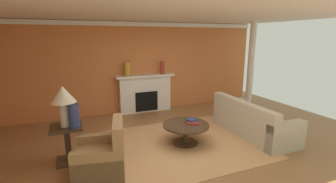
{
  "coord_description": "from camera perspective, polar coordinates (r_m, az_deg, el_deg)",
  "views": [
    {
      "loc": [
        -1.91,
        -4.16,
        2.29
      ],
      "look_at": [
        0.23,
        1.01,
        1.0
      ],
      "focal_mm": 25.46,
      "sensor_mm": 36.0,
      "label": 1
    }
  ],
  "objects": [
    {
      "name": "table_lamp",
      "position": [
        4.61,
        -23.8,
        -1.5
      ],
      "size": [
        0.44,
        0.44,
        0.75
      ],
      "color": "beige",
      "rests_on": "side_table"
    },
    {
      "name": "crown_moulding",
      "position": [
        7.3,
        -7.54,
        15.71
      ],
      "size": [
        8.15,
        0.08,
        0.12
      ],
      "primitive_type": "cube",
      "color": "white"
    },
    {
      "name": "wall_fireplace",
      "position": [
        7.42,
        -7.41,
        5.72
      ],
      "size": [
        8.15,
        0.12,
        2.73
      ],
      "primitive_type": "cube",
      "color": "#CC723D",
      "rests_on": "ground_plane"
    },
    {
      "name": "column_white",
      "position": [
        8.09,
        19.2,
        5.7
      ],
      "size": [
        0.2,
        0.2,
        2.73
      ],
      "primitive_type": "cylinder",
      "color": "white",
      "rests_on": "ground_plane"
    },
    {
      "name": "armchair_near_window",
      "position": [
        4.28,
        -15.43,
        -15.1
      ],
      "size": [
        0.94,
        0.94,
        0.95
      ],
      "color": "#9E7A4C",
      "rests_on": "ground_plane"
    },
    {
      "name": "sofa",
      "position": [
        6.05,
        19.44,
        -7.02
      ],
      "size": [
        0.93,
        2.11,
        0.85
      ],
      "color": "#BCB299",
      "rests_on": "ground_plane"
    },
    {
      "name": "book_art_folio",
      "position": [
        5.28,
        5.75,
        -6.77
      ],
      "size": [
        0.25,
        0.24,
        0.04
      ],
      "primitive_type": "cube",
      "rotation": [
        0.0,
        0.0,
        0.34
      ],
      "color": "navy",
      "rests_on": "coffee_table"
    },
    {
      "name": "book_red_cover",
      "position": [
        5.22,
        5.97,
        -7.48
      ],
      "size": [
        0.28,
        0.26,
        0.04
      ],
      "primitive_type": "cube",
      "rotation": [
        0.0,
        0.0,
        -0.39
      ],
      "color": "maroon",
      "rests_on": "coffee_table"
    },
    {
      "name": "area_rug",
      "position": [
        5.37,
        4.23,
        -12.22
      ],
      "size": [
        3.1,
        2.76,
        0.01
      ],
      "primitive_type": "cube",
      "color": "tan",
      "rests_on": "ground_plane"
    },
    {
      "name": "coffee_table",
      "position": [
        5.24,
        4.29,
        -8.95
      ],
      "size": [
        1.0,
        1.0,
        0.45
      ],
      "color": "#3D2D1E",
      "rests_on": "ground_plane"
    },
    {
      "name": "side_table",
      "position": [
        4.86,
        -22.9,
        -10.96
      ],
      "size": [
        0.56,
        0.56,
        0.7
      ],
      "color": "#3D2D1E",
      "rests_on": "ground_plane"
    },
    {
      "name": "vase_mantel_left",
      "position": [
        7.09,
        -9.75,
        5.31
      ],
      "size": [
        0.18,
        0.18,
        0.42
      ],
      "primitive_type": "cylinder",
      "color": "#B7892D",
      "rests_on": "fireplace"
    },
    {
      "name": "vase_on_side_table",
      "position": [
        4.57,
        -21.59,
        -5.44
      ],
      "size": [
        0.18,
        0.18,
        0.43
      ],
      "primitive_type": "cylinder",
      "color": "navy",
      "rests_on": "side_table"
    },
    {
      "name": "vase_mantel_right",
      "position": [
        7.4,
        -1.39,
        5.75
      ],
      "size": [
        0.13,
        0.13,
        0.4
      ],
      "primitive_type": "cylinder",
      "color": "#9E3328",
      "rests_on": "fireplace"
    },
    {
      "name": "ceiling_panel",
      "position": [
        4.87,
        0.77,
        18.54
      ],
      "size": [
        8.15,
        6.4,
        0.06
      ],
      "primitive_type": "cube",
      "color": "white"
    },
    {
      "name": "ground_plane",
      "position": [
        5.11,
        2.03,
        -13.62
      ],
      "size": [
        9.81,
        9.81,
        0.0
      ],
      "primitive_type": "plane",
      "color": "olive"
    },
    {
      "name": "fireplace",
      "position": [
        7.42,
        -5.46,
        -0.65
      ],
      "size": [
        1.8,
        0.35,
        1.16
      ],
      "color": "white",
      "rests_on": "ground_plane"
    }
  ]
}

